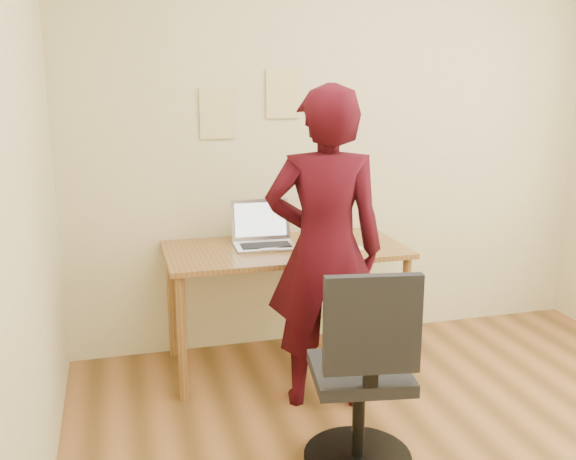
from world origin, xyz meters
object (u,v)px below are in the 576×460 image
object	(u,v)px
laptop	(263,237)
phone	(337,252)
office_chair	(363,385)
desk	(285,261)
person	(325,250)

from	to	relation	value
laptop	phone	world-z (taller)	laptop
office_chair	laptop	bearing A→B (deg)	106.40
desk	person	xyz separation A→B (m)	(0.08, -0.50, 0.19)
phone	person	xyz separation A→B (m)	(-0.17, -0.29, 0.10)
desk	person	bearing A→B (deg)	-80.95
desk	office_chair	size ratio (longest dim) A/B	1.47
person	desk	bearing A→B (deg)	-67.07
desk	person	distance (m)	0.54
office_chair	person	xyz separation A→B (m)	(0.03, 0.64, 0.44)
desk	phone	xyz separation A→B (m)	(0.25, -0.21, 0.09)
phone	person	distance (m)	0.35
desk	person	world-z (taller)	person
laptop	person	xyz separation A→B (m)	(0.19, -0.58, 0.05)
desk	office_chair	distance (m)	1.17
person	phone	bearing A→B (deg)	-106.87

